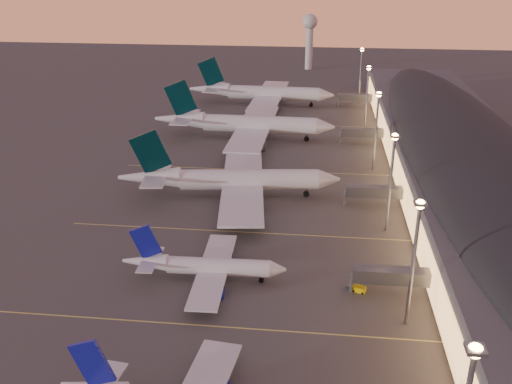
% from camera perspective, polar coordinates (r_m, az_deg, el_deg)
% --- Properties ---
extents(ground, '(700.00, 700.00, 0.00)m').
position_cam_1_polar(ground, '(115.46, -3.59, -11.81)').
color(ground, '#44423F').
extents(airliner_narrow_north, '(35.64, 31.76, 12.76)m').
position_cam_1_polar(airliner_narrow_north, '(124.05, -5.21, -7.41)').
color(airliner_narrow_north, silver).
rests_on(airliner_narrow_north, ground).
extents(airliner_wide_near, '(63.98, 58.70, 20.47)m').
position_cam_1_polar(airliner_wide_near, '(164.07, -2.61, 1.21)').
color(airliner_wide_near, silver).
rests_on(airliner_wide_near, ground).
extents(airliner_wide_mid, '(69.05, 62.73, 22.14)m').
position_cam_1_polar(airliner_wide_mid, '(217.68, -1.22, 6.81)').
color(airliner_wide_mid, silver).
rests_on(airliner_wide_mid, ground).
extents(airliner_wide_far, '(67.69, 61.61, 21.68)m').
position_cam_1_polar(airliner_wide_far, '(268.89, 0.51, 9.87)').
color(airliner_wide_far, silver).
rests_on(airliner_wide_far, ground).
extents(terminal_building, '(56.35, 255.00, 17.46)m').
position_cam_1_polar(terminal_building, '(180.81, 20.27, 3.04)').
color(terminal_building, '#4C4D51').
rests_on(terminal_building, ground).
extents(light_masts, '(2.20, 217.20, 25.90)m').
position_cam_1_polar(light_masts, '(166.56, 12.56, 5.49)').
color(light_masts, gray).
rests_on(light_masts, ground).
extents(radar_tower, '(9.00, 9.00, 32.50)m').
position_cam_1_polar(radar_tower, '(356.25, 5.39, 15.61)').
color(radar_tower, silver).
rests_on(radar_tower, ground).
extents(lane_markings, '(90.00, 180.36, 0.00)m').
position_cam_1_polar(lane_markings, '(149.70, -0.98, -3.17)').
color(lane_markings, '#D8C659').
rests_on(lane_markings, ground).
extents(baggage_tug_c, '(4.24, 2.89, 1.18)m').
position_cam_1_polar(baggage_tug_c, '(123.01, 10.05, -9.48)').
color(baggage_tug_c, '#F0C401').
rests_on(baggage_tug_c, ground).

